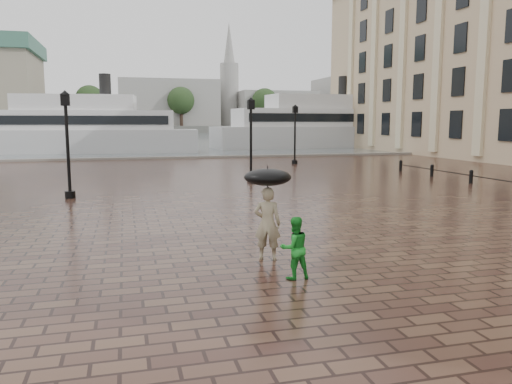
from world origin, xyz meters
The scene contains 12 objects.
ground centered at (0.00, 0.00, 0.00)m, with size 300.00×300.00×0.00m, color #341D17.
harbour_water centered at (0.00, 92.00, 0.00)m, with size 240.00×240.00×0.00m, color #434D51.
quay_edge centered at (0.00, 32.00, 0.00)m, with size 80.00×0.60×0.30m, color slate.
far_shore centered at (0.00, 160.00, 1.00)m, with size 300.00×60.00×2.00m, color #4C4C47.
distant_skyline centered at (48.14, 150.00, 9.45)m, with size 102.50×22.00×33.00m.
far_trees centered at (0.00, 138.00, 9.42)m, with size 188.00×8.00×13.50m.
street_lamps centered at (-1.50, 17.50, 2.33)m, with size 21.44×14.44×4.40m.
adult_pedestrian centered at (-0.48, -1.41, 0.87)m, with size 0.63×0.42×1.74m, color tan.
child_pedestrian centered at (-0.33, -2.93, 0.65)m, with size 0.63×0.49×1.31m, color #1B9328.
ferry_near centered at (-8.42, 43.49, 2.47)m, with size 25.52×8.48×8.21m.
ferry_far centered at (20.58, 47.74, 2.71)m, with size 27.90×8.52×9.02m.
umbrella centered at (-0.48, -1.41, 1.96)m, with size 1.10×1.10×1.16m.
Camera 1 is at (-3.65, -12.45, 3.24)m, focal length 35.00 mm.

